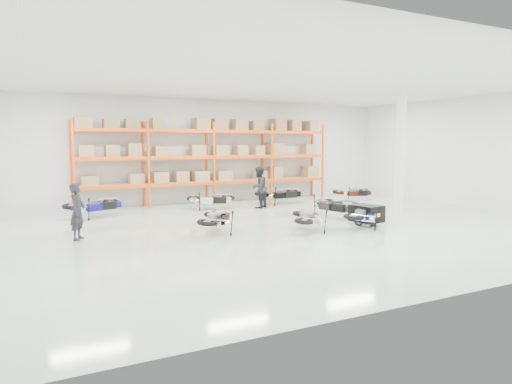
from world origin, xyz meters
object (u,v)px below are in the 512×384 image
trailer (366,214)px  moto_back_a (95,202)px  moto_silver_left (309,215)px  person_left (78,212)px  moto_touring_right (336,202)px  moto_back_d (354,190)px  moto_blue_centre (365,212)px  moto_back_b (211,196)px  moto_back_c (280,191)px  person_back (259,187)px  moto_black_far_left (217,215)px

trailer → moto_back_a: moto_back_a is taller
moto_silver_left → trailer: moto_silver_left is taller
person_left → moto_touring_right: bearing=-66.2°
person_left → moto_back_d: bearing=-49.1°
moto_touring_right → trailer: (0.00, -1.60, -0.20)m
moto_blue_centre → person_left: bearing=38.7°
moto_back_b → moto_back_a: bearing=111.2°
moto_silver_left → moto_back_c: bearing=-82.8°
moto_silver_left → moto_back_a: (-5.32, 5.43, 0.06)m
moto_back_b → person_back: size_ratio=0.98×
moto_back_d → person_left: size_ratio=1.04×
moto_blue_centre → moto_black_far_left: size_ratio=0.97×
moto_black_far_left → moto_back_d: size_ratio=1.05×
moto_back_b → person_back: (1.82, -0.60, 0.34)m
person_back → moto_back_b: bearing=-52.5°
trailer → moto_back_a: (-7.47, 5.46, 0.18)m
moto_touring_right → moto_back_b: (-3.08, 4.03, -0.07)m
moto_back_d → moto_silver_left: bearing=144.3°
trailer → moto_back_b: bearing=109.1°
moto_silver_left → moto_back_d: size_ratio=1.00×
moto_back_a → moto_back_b: size_ratio=1.10×
moto_blue_centre → person_back: bearing=-26.7°
moto_touring_right → person_left: (-8.38, 0.19, 0.19)m
trailer → moto_back_b: size_ratio=0.95×
moto_black_far_left → person_back: size_ratio=0.99×
moto_back_b → person_back: 1.95m
moto_black_far_left → trailer: bearing=-163.6°
moto_silver_left → person_back: (0.89, 5.01, 0.36)m
moto_silver_left → person_left: (-6.23, 1.76, 0.28)m
moto_silver_left → moto_black_far_left: 2.71m
moto_touring_right → moto_back_b: size_ratio=1.15×
moto_silver_left → moto_black_far_left: moto_black_far_left is taller
person_back → moto_back_a: bearing=-38.1°
trailer → moto_black_far_left: bearing=158.6°
moto_back_c → moto_back_d: size_ratio=1.16×
moto_blue_centre → moto_back_c: size_ratio=0.88×
trailer → moto_back_d: size_ratio=0.99×
moto_silver_left → moto_back_b: 5.68m
moto_touring_right → moto_blue_centre: bearing=-107.5°
trailer → person_left: (-8.38, 1.79, 0.39)m
trailer → person_back: (-1.26, 5.03, 0.47)m
moto_back_c → moto_touring_right: bearing=178.8°
moto_silver_left → moto_back_d: bearing=-109.4°
moto_blue_centre → moto_silver_left: (-1.86, 0.27, -0.01)m
moto_silver_left → moto_back_a: moto_back_a is taller
moto_blue_centre → moto_black_far_left: bearing=37.2°
moto_back_d → person_left: 12.51m
moto_black_far_left → person_back: (3.42, 4.05, 0.33)m
moto_touring_right → moto_back_b: 5.08m
moto_back_a → moto_back_d: moto_back_a is taller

